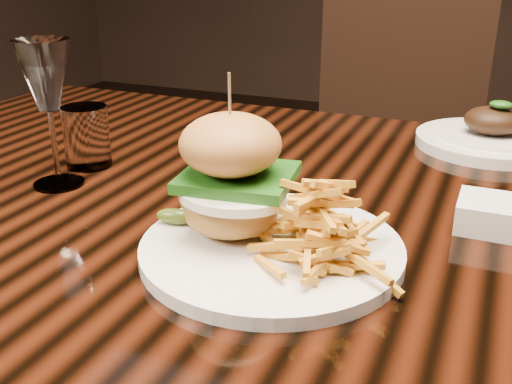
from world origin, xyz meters
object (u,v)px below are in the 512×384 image
at_px(chair_far, 391,152).
at_px(dining_table, 314,253).
at_px(burger_plate, 270,210).
at_px(far_dish, 490,138).
at_px(wine_glass, 46,80).

bearing_deg(chair_far, dining_table, -89.96).
relative_size(burger_plate, far_dish, 1.18).
xyz_separation_m(dining_table, far_dish, (0.20, 0.34, 0.09)).
bearing_deg(far_dish, dining_table, -120.09).
xyz_separation_m(dining_table, chair_far, (-0.06, 0.89, -0.13)).
xyz_separation_m(dining_table, burger_plate, (-0.00, -0.16, 0.13)).
bearing_deg(far_dish, chair_far, 114.80).
height_order(far_dish, chair_far, chair_far).
bearing_deg(far_dish, wine_glass, -142.44).
height_order(wine_glass, chair_far, same).
distance_m(burger_plate, far_dish, 0.54).
height_order(dining_table, chair_far, chair_far).
xyz_separation_m(burger_plate, wine_glass, (-0.35, 0.08, 0.09)).
relative_size(dining_table, burger_plate, 5.61).
xyz_separation_m(dining_table, wine_glass, (-0.35, -0.08, 0.22)).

